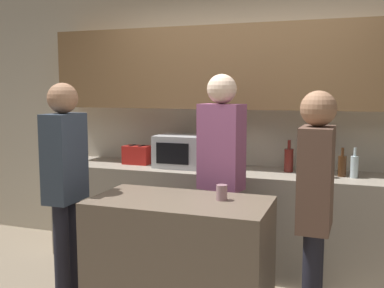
{
  "coord_description": "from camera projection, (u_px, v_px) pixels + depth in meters",
  "views": [
    {
      "loc": [
        0.92,
        -2.51,
        1.63
      ],
      "look_at": [
        -0.13,
        0.5,
        1.24
      ],
      "focal_mm": 42.0,
      "sensor_mm": 36.0,
      "label": 1
    }
  ],
  "objects": [
    {
      "name": "back_wall",
      "position": [
        246.0,
        99.0,
        4.23
      ],
      "size": [
        6.4,
        0.4,
        2.7
      ],
      "color": "beige",
      "rests_on": "ground_plane"
    },
    {
      "name": "back_counter",
      "position": [
        238.0,
        219.0,
        4.1
      ],
      "size": [
        3.6,
        0.62,
        0.9
      ],
      "color": "gray",
      "rests_on": "ground_plane"
    },
    {
      "name": "kitchen_island",
      "position": [
        180.0,
        263.0,
        3.08
      ],
      "size": [
        1.21,
        0.64,
        0.89
      ],
      "color": "brown",
      "rests_on": "ground_plane"
    },
    {
      "name": "microwave",
      "position": [
        185.0,
        151.0,
        4.22
      ],
      "size": [
        0.52,
        0.39,
        0.3
      ],
      "color": "#B7BABC",
      "rests_on": "back_counter"
    },
    {
      "name": "toaster",
      "position": [
        137.0,
        155.0,
        4.39
      ],
      "size": [
        0.26,
        0.16,
        0.18
      ],
      "color": "#B21E19",
      "rests_on": "back_counter"
    },
    {
      "name": "bottle_0",
      "position": [
        289.0,
        160.0,
        3.97
      ],
      "size": [
        0.08,
        0.08,
        0.28
      ],
      "color": "maroon",
      "rests_on": "back_counter"
    },
    {
      "name": "bottle_1",
      "position": [
        303.0,
        161.0,
        3.91
      ],
      "size": [
        0.07,
        0.07,
        0.28
      ],
      "color": "black",
      "rests_on": "back_counter"
    },
    {
      "name": "bottle_2",
      "position": [
        315.0,
        164.0,
        3.84
      ],
      "size": [
        0.09,
        0.09,
        0.24
      ],
      "color": "#194723",
      "rests_on": "back_counter"
    },
    {
      "name": "bottle_3",
      "position": [
        326.0,
        167.0,
        3.72
      ],
      "size": [
        0.08,
        0.08,
        0.23
      ],
      "color": "black",
      "rests_on": "back_counter"
    },
    {
      "name": "bottle_4",
      "position": [
        342.0,
        165.0,
        3.75
      ],
      "size": [
        0.07,
        0.07,
        0.24
      ],
      "color": "#472814",
      "rests_on": "back_counter"
    },
    {
      "name": "bottle_5",
      "position": [
        354.0,
        166.0,
        3.7
      ],
      "size": [
        0.06,
        0.06,
        0.25
      ],
      "color": "silver",
      "rests_on": "back_counter"
    },
    {
      "name": "cup_0",
      "position": [
        222.0,
        192.0,
        3.01
      ],
      "size": [
        0.07,
        0.07,
        0.1
      ],
      "color": "gray",
      "rests_on": "kitchen_island"
    },
    {
      "name": "person_left",
      "position": [
        65.0,
        176.0,
        3.28
      ],
      "size": [
        0.22,
        0.35,
        1.68
      ],
      "rotation": [
        0.0,
        0.0,
        -1.54
      ],
      "color": "black",
      "rests_on": "ground_plane"
    },
    {
      "name": "person_center",
      "position": [
        221.0,
        164.0,
        3.51
      ],
      "size": [
        0.37,
        0.26,
        1.75
      ],
      "rotation": [
        0.0,
        0.0,
        -3.36
      ],
      "color": "black",
      "rests_on": "ground_plane"
    },
    {
      "name": "person_right",
      "position": [
        315.0,
        201.0,
        2.7
      ],
      "size": [
        0.21,
        0.35,
        1.62
      ],
      "rotation": [
        0.0,
        0.0,
        1.54
      ],
      "color": "black",
      "rests_on": "ground_plane"
    }
  ]
}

